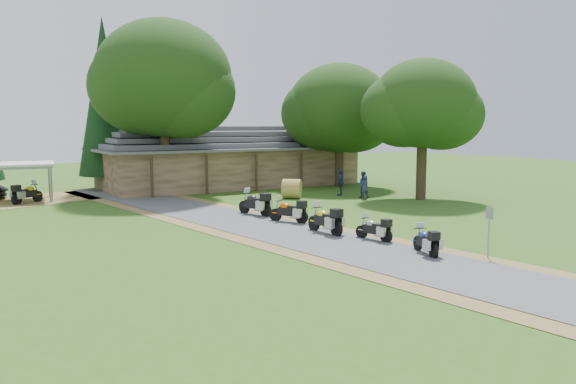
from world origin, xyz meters
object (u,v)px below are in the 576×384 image
lodge (230,156)px  hay_bale (292,189)px  carport (7,182)px  motorcycle_row_b (374,228)px  motorcycle_row_c (325,218)px  motorcycle_row_a (426,240)px  motorcycle_row_e (255,202)px  motorcycle_carport_a (27,192)px  motorcycle_row_d (289,210)px

lodge → hay_bale: bearing=-89.8°
lodge → carport: bearing=-175.6°
carport → hay_bale: (16.60, -8.27, -0.58)m
hay_bale → lodge: bearing=90.2°
motorcycle_row_b → motorcycle_row_c: size_ratio=0.81×
motorcycle_row_a → hay_bale: (4.23, 16.72, 0.08)m
motorcycle_row_c → motorcycle_row_e: bearing=-1.4°
motorcycle_row_e → hay_bale: bearing=-64.1°
motorcycle_row_c → motorcycle_carport_a: motorcycle_row_c is taller
motorcycle_row_b → motorcycle_carport_a: 23.27m
motorcycle_row_d → motorcycle_row_c: bearing=148.4°
motorcycle_carport_a → motorcycle_row_b: bearing=-96.5°
lodge → motorcycle_row_a: size_ratio=12.71×
motorcycle_row_a → motorcycle_carport_a: size_ratio=0.82×
motorcycle_row_a → motorcycle_row_c: (-0.93, 5.42, 0.13)m
hay_bale → motorcycle_row_b: bearing=-107.3°
motorcycle_row_a → motorcycle_carport_a: bearing=44.4°
motorcycle_row_c → motorcycle_row_e: motorcycle_row_e is taller
carport → motorcycle_carport_a: size_ratio=2.78×
motorcycle_row_c → hay_bale: bearing=-28.7°
motorcycle_row_b → motorcycle_row_c: 2.54m
motorcycle_row_b → motorcycle_row_c: motorcycle_row_c is taller
motorcycle_row_d → motorcycle_carport_a: size_ratio=0.94×
carport → motorcycle_row_c: (11.45, -19.57, -0.54)m
motorcycle_row_a → hay_bale: hay_bale is taller
motorcycle_row_a → motorcycle_row_d: 8.82m
motorcycle_row_a → motorcycle_carport_a: (-11.40, 23.34, 0.13)m
motorcycle_row_c → motorcycle_row_a: bearing=-174.5°
motorcycle_row_c → motorcycle_carport_a: size_ratio=1.00×
motorcycle_row_a → motorcycle_row_b: 3.04m
motorcycle_row_c → motorcycle_row_e: (-0.31, 6.30, 0.02)m
motorcycle_row_d → hay_bale: size_ratio=1.47×
motorcycle_row_b → hay_bale: bearing=-30.0°
hay_bale → motorcycle_row_c: bearing=-114.5°
lodge → motorcycle_carport_a: size_ratio=10.40×
motorcycle_row_d → lodge: bearing=-46.1°
motorcycle_row_c → motorcycle_row_d: bearing=-5.7°
carport → motorcycle_row_d: size_ratio=2.96×
motorcycle_row_e → motorcycle_carport_a: size_ratio=1.03×
lodge → motorcycle_row_d: (-5.03, -17.49, -1.79)m
motorcycle_row_c → motorcycle_row_e: size_ratio=0.97×
lodge → carport: (-16.57, -1.27, -1.21)m
motorcycle_row_c → hay_bale: motorcycle_row_c is taller
motorcycle_row_c → motorcycle_carport_a: (-10.47, 17.93, -0.00)m
carport → motorcycle_row_b: size_ratio=3.43×
carport → motorcycle_row_b: 25.19m
motorcycle_row_c → lodge: bearing=-18.0°
lodge → hay_bale: lodge is taller
motorcycle_row_d → motorcycle_row_e: bearing=-22.4°
lodge → motorcycle_row_b: size_ratio=12.80×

